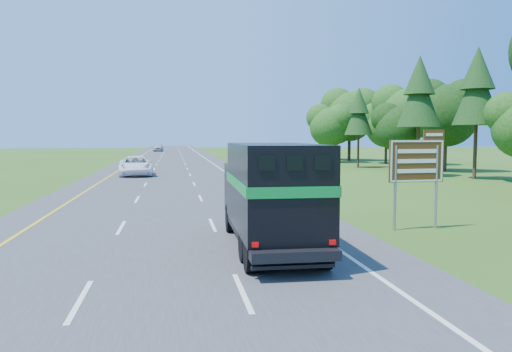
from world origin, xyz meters
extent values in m
plane|color=#2D4D14|center=(0.00, 0.00, 0.00)|extent=(300.00, 300.00, 0.00)
cube|color=#38383A|center=(0.00, 50.00, 0.02)|extent=(15.00, 260.00, 0.04)
cube|color=yellow|center=(-5.50, 50.00, 0.04)|extent=(0.15, 260.00, 0.01)
cube|color=white|center=(5.50, 50.00, 0.04)|extent=(0.15, 260.00, 0.01)
cylinder|color=black|center=(2.41, 9.43, 0.57)|extent=(0.36, 1.06, 1.06)
cylinder|color=black|center=(4.43, 9.39, 0.57)|extent=(0.36, 1.06, 1.06)
cylinder|color=black|center=(2.32, 4.82, 0.57)|extent=(0.36, 1.06, 1.06)
cylinder|color=black|center=(4.34, 4.78, 0.57)|extent=(0.36, 1.06, 1.06)
cylinder|color=black|center=(2.30, 3.67, 0.57)|extent=(0.36, 1.06, 1.06)
cylinder|color=black|center=(4.32, 3.63, 0.57)|extent=(0.36, 1.06, 1.06)
cube|color=black|center=(3.36, 6.34, 0.68)|extent=(2.45, 7.73, 0.27)
cube|color=black|center=(3.41, 9.32, 1.73)|extent=(2.39, 1.77, 1.83)
cube|color=black|center=(3.43, 10.20, 2.21)|extent=(2.12, 0.10, 0.58)
cube|color=black|center=(3.34, 5.66, 2.14)|extent=(2.51, 5.62, 2.64)
cube|color=#067C2A|center=(3.29, 2.86, 2.27)|extent=(2.40, 0.08, 0.29)
cube|color=#067C2A|center=(2.12, 5.69, 2.27)|extent=(0.15, 5.57, 0.29)
cube|color=#067C2A|center=(4.57, 5.64, 2.27)|extent=(0.15, 5.57, 0.29)
cube|color=black|center=(2.57, 2.87, 3.03)|extent=(0.43, 0.05, 0.38)
cube|color=black|center=(3.29, 2.86, 3.03)|extent=(0.43, 0.05, 0.38)
cube|color=black|center=(4.01, 2.84, 3.03)|extent=(0.43, 0.05, 0.38)
cube|color=black|center=(3.29, 2.97, 0.33)|extent=(2.21, 0.16, 0.10)
cube|color=#B20505|center=(2.28, 2.88, 0.96)|extent=(0.17, 0.04, 0.13)
cube|color=#B20505|center=(4.30, 2.84, 0.96)|extent=(0.17, 0.04, 0.13)
imported|color=white|center=(-3.19, 38.13, 0.94)|extent=(3.50, 6.67, 1.79)
imported|color=#AEADB4|center=(-3.14, 111.23, 0.93)|extent=(2.46, 5.37, 1.79)
cylinder|color=gray|center=(8.82, 8.88, 1.67)|extent=(0.11, 0.11, 3.33)
cylinder|color=gray|center=(10.60, 8.96, 1.67)|extent=(0.11, 0.11, 3.33)
cube|color=#4D2C10|center=(9.71, 8.92, 2.72)|extent=(2.33, 0.17, 1.67)
cube|color=#4D2C10|center=(10.43, 8.95, 3.76)|extent=(0.89, 0.11, 0.40)
cube|color=white|center=(9.71, 8.88, 2.72)|extent=(2.22, 0.11, 1.60)
cube|color=orange|center=(8.37, 22.58, 0.50)|extent=(0.07, 0.04, 1.00)
cube|color=white|center=(8.37, 22.58, 0.77)|extent=(0.08, 0.05, 0.11)
camera|label=1|loc=(0.26, -9.35, 3.70)|focal=35.00mm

